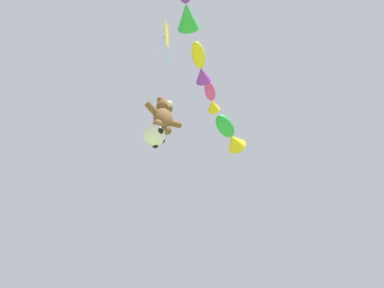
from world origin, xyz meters
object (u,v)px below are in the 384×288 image
teddy_bear_kite (164,115)px  soccer_ball_kite (155,136)px  fish_kite_magenta (212,99)px  diamond_kite (167,37)px  fish_kite_emerald (230,134)px  fish_kite_goldfin (200,65)px

teddy_bear_kite → soccer_ball_kite: bearing=-165.4°
soccer_ball_kite → fish_kite_magenta: fish_kite_magenta is taller
teddy_bear_kite → fish_kite_magenta: 2.67m
fish_kite_magenta → diamond_kite: (-2.48, 0.25, 2.62)m
soccer_ball_kite → fish_kite_emerald: 5.36m
soccer_ball_kite → fish_kite_goldfin: 3.13m
fish_kite_emerald → soccer_ball_kite: bearing=-178.6°
fish_kite_emerald → diamond_kite: size_ratio=0.76×
fish_kite_goldfin → diamond_kite: size_ratio=0.51×
teddy_bear_kite → diamond_kite: diamond_kite is taller
soccer_ball_kite → fish_kite_emerald: fish_kite_emerald is taller
fish_kite_magenta → diamond_kite: size_ratio=0.48×
soccer_ball_kite → diamond_kite: bearing=-123.4°
fish_kite_goldfin → fish_kite_magenta: bearing=32.5°
soccer_ball_kite → fish_kite_emerald: (4.28, 0.10, 3.22)m
teddy_bear_kite → fish_kite_emerald: fish_kite_emerald is taller
soccer_ball_kite → fish_kite_emerald: size_ratio=0.33×
teddy_bear_kite → fish_kite_goldfin: bearing=-90.4°
fish_kite_magenta → fish_kite_goldfin: size_ratio=0.94×
fish_kite_goldfin → diamond_kite: diamond_kite is taller
fish_kite_emerald → diamond_kite: (-4.63, -0.63, 2.61)m
teddy_bear_kite → diamond_kite: size_ratio=0.54×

